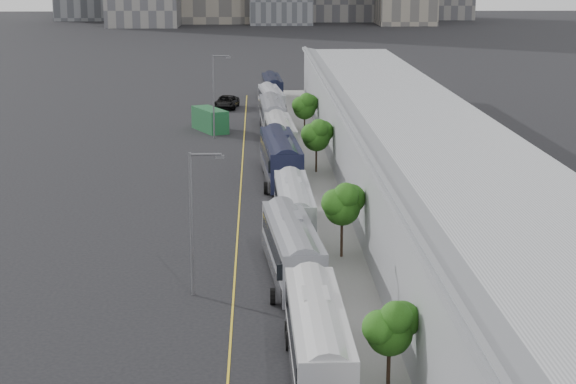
{
  "coord_description": "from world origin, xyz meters",
  "views": [
    {
      "loc": [
        -0.06,
        -6.85,
        18.93
      ],
      "look_at": [
        2.15,
        60.28,
        3.0
      ],
      "focal_mm": 60.0,
      "sensor_mm": 36.0,
      "label": 1
    }
  ],
  "objects_px": {
    "bus_9": "(272,90)",
    "suv": "(226,102)",
    "bus_5": "(281,162)",
    "bus_6": "(280,140)",
    "street_lamp_far": "(215,91)",
    "bus_7": "(272,117)",
    "bus_2": "(317,346)",
    "bus_8": "(271,103)",
    "street_lamp_near": "(195,214)",
    "bus_4": "(294,211)",
    "bus_3": "(292,254)",
    "shipping_container": "(210,120)"
  },
  "relations": [
    {
      "from": "bus_3",
      "to": "street_lamp_far",
      "type": "distance_m",
      "value": 50.12
    },
    {
      "from": "bus_4",
      "to": "shipping_container",
      "type": "distance_m",
      "value": 44.13
    },
    {
      "from": "bus_2",
      "to": "bus_7",
      "type": "xyz_separation_m",
      "value": [
        -0.93,
        69.01,
        0.03
      ]
    },
    {
      "from": "bus_5",
      "to": "street_lamp_near",
      "type": "relative_size",
      "value": 1.66
    },
    {
      "from": "bus_3",
      "to": "bus_7",
      "type": "distance_m",
      "value": 54.55
    },
    {
      "from": "bus_3",
      "to": "bus_7",
      "type": "bearing_deg",
      "value": 85.6
    },
    {
      "from": "bus_6",
      "to": "street_lamp_far",
      "type": "distance_m",
      "value": 12.64
    },
    {
      "from": "shipping_container",
      "to": "suv",
      "type": "height_order",
      "value": "shipping_container"
    },
    {
      "from": "bus_2",
      "to": "bus_8",
      "type": "relative_size",
      "value": 1.03
    },
    {
      "from": "bus_7",
      "to": "street_lamp_far",
      "type": "distance_m",
      "value": 8.96
    },
    {
      "from": "bus_7",
      "to": "bus_8",
      "type": "height_order",
      "value": "bus_7"
    },
    {
      "from": "bus_2",
      "to": "street_lamp_far",
      "type": "distance_m",
      "value": 64.52
    },
    {
      "from": "bus_5",
      "to": "street_lamp_far",
      "type": "relative_size",
      "value": 1.53
    },
    {
      "from": "bus_6",
      "to": "street_lamp_near",
      "type": "relative_size",
      "value": 1.51
    },
    {
      "from": "bus_2",
      "to": "bus_5",
      "type": "height_order",
      "value": "bus_5"
    },
    {
      "from": "bus_5",
      "to": "bus_7",
      "type": "distance_m",
      "value": 26.96
    },
    {
      "from": "bus_3",
      "to": "bus_7",
      "type": "relative_size",
      "value": 1.0
    },
    {
      "from": "bus_5",
      "to": "suv",
      "type": "height_order",
      "value": "bus_5"
    },
    {
      "from": "bus_3",
      "to": "street_lamp_far",
      "type": "relative_size",
      "value": 1.39
    },
    {
      "from": "bus_9",
      "to": "suv",
      "type": "height_order",
      "value": "bus_9"
    },
    {
      "from": "bus_5",
      "to": "street_lamp_far",
      "type": "distance_m",
      "value": 23.21
    },
    {
      "from": "street_lamp_far",
      "to": "bus_3",
      "type": "bearing_deg",
      "value": -82.32
    },
    {
      "from": "street_lamp_far",
      "to": "suv",
      "type": "distance_m",
      "value": 23.3
    },
    {
      "from": "bus_5",
      "to": "bus_6",
      "type": "bearing_deg",
      "value": 85.57
    },
    {
      "from": "bus_9",
      "to": "street_lamp_near",
      "type": "height_order",
      "value": "street_lamp_near"
    },
    {
      "from": "bus_3",
      "to": "bus_8",
      "type": "xyz_separation_m",
      "value": [
        -0.21,
        66.95,
        -0.09
      ]
    },
    {
      "from": "bus_6",
      "to": "bus_7",
      "type": "bearing_deg",
      "value": 89.63
    },
    {
      "from": "street_lamp_far",
      "to": "suv",
      "type": "relative_size",
      "value": 1.49
    },
    {
      "from": "bus_2",
      "to": "shipping_container",
      "type": "xyz_separation_m",
      "value": [
        -8.2,
        68.85,
        -0.22
      ]
    },
    {
      "from": "bus_2",
      "to": "street_lamp_far",
      "type": "relative_size",
      "value": 1.36
    },
    {
      "from": "bus_3",
      "to": "shipping_container",
      "type": "bearing_deg",
      "value": 93.21
    },
    {
      "from": "bus_9",
      "to": "suv",
      "type": "distance_m",
      "value": 10.18
    },
    {
      "from": "bus_4",
      "to": "bus_6",
      "type": "bearing_deg",
      "value": 89.61
    },
    {
      "from": "bus_8",
      "to": "street_lamp_near",
      "type": "distance_m",
      "value": 70.07
    },
    {
      "from": "bus_2",
      "to": "bus_7",
      "type": "height_order",
      "value": "bus_7"
    },
    {
      "from": "bus_6",
      "to": "street_lamp_near",
      "type": "distance_m",
      "value": 43.03
    },
    {
      "from": "bus_8",
      "to": "street_lamp_far",
      "type": "xyz_separation_m",
      "value": [
        -6.48,
        -17.43,
        3.84
      ]
    },
    {
      "from": "bus_9",
      "to": "bus_7",
      "type": "bearing_deg",
      "value": -93.17
    },
    {
      "from": "bus_5",
      "to": "bus_4",
      "type": "bearing_deg",
      "value": -91.29
    },
    {
      "from": "bus_3",
      "to": "bus_5",
      "type": "relative_size",
      "value": 0.91
    },
    {
      "from": "street_lamp_far",
      "to": "shipping_container",
      "type": "bearing_deg",
      "value": 100.03
    },
    {
      "from": "bus_6",
      "to": "bus_4",
      "type": "bearing_deg",
      "value": -91.92
    },
    {
      "from": "bus_7",
      "to": "street_lamp_far",
      "type": "height_order",
      "value": "street_lamp_far"
    },
    {
      "from": "street_lamp_near",
      "to": "shipping_container",
      "type": "bearing_deg",
      "value": 91.82
    },
    {
      "from": "street_lamp_near",
      "to": "street_lamp_far",
      "type": "height_order",
      "value": "street_lamp_far"
    },
    {
      "from": "bus_3",
      "to": "bus_8",
      "type": "distance_m",
      "value": 66.95
    },
    {
      "from": "bus_8",
      "to": "bus_2",
      "type": "bearing_deg",
      "value": -94.09
    },
    {
      "from": "bus_9",
      "to": "street_lamp_near",
      "type": "bearing_deg",
      "value": -96.31
    },
    {
      "from": "bus_7",
      "to": "suv",
      "type": "height_order",
      "value": "bus_7"
    },
    {
      "from": "suv",
      "to": "bus_7",
      "type": "bearing_deg",
      "value": -64.74
    }
  ]
}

